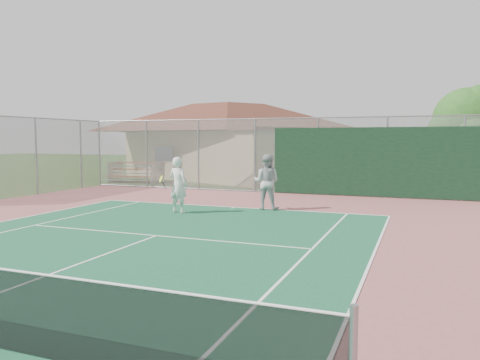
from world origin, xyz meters
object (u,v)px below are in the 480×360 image
Objects in this scene: clubhouse at (228,133)px; bleachers at (136,172)px; player_white_front at (178,185)px; player_grey_back at (267,182)px; tree at (468,122)px.

clubhouse is 4.80× the size of bleachers.
bleachers is at bearing -41.42° from player_white_front.
tree is at bearing -129.66° from player_grey_back.
clubhouse is 3.11× the size of tree.
player_white_front is 3.18m from player_grey_back.
player_grey_back is (6.92, -13.05, -1.95)m from clubhouse.
clubhouse is at bearing -65.37° from player_white_front.
player_white_front is (8.07, -9.54, 0.34)m from bleachers.
clubhouse is 15.68m from player_white_front.
tree reaches higher than player_grey_back.
tree is 2.57× the size of player_grey_back.
player_grey_back is at bearing -38.70° from clubhouse.
clubhouse is 14.90m from player_grey_back.
bleachers is (-3.71, -5.39, -2.32)m from clubhouse.
tree is 11.86m from player_grey_back.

